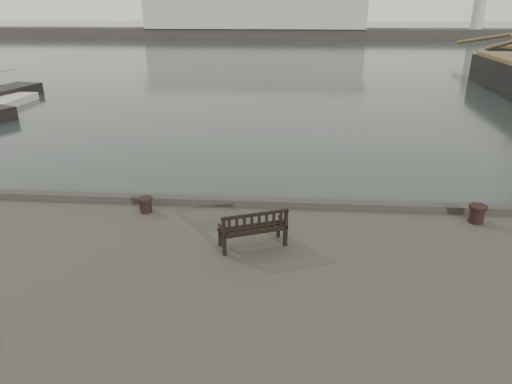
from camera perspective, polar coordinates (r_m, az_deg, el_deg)
ground at (r=13.31m, az=2.89°, el=-7.64°), size 400.00×400.00×0.00m
breakwater at (r=103.67m, az=1.90°, el=21.06°), size 140.00×9.50×12.20m
bench at (r=10.33m, az=-0.39°, el=-5.41°), size 1.62×1.06×0.88m
bollard_left at (r=12.38m, az=-13.62°, el=-1.57°), size 0.51×0.51×0.40m
bollard_right at (r=12.72m, az=25.89°, el=-2.49°), size 0.58×0.58×0.46m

